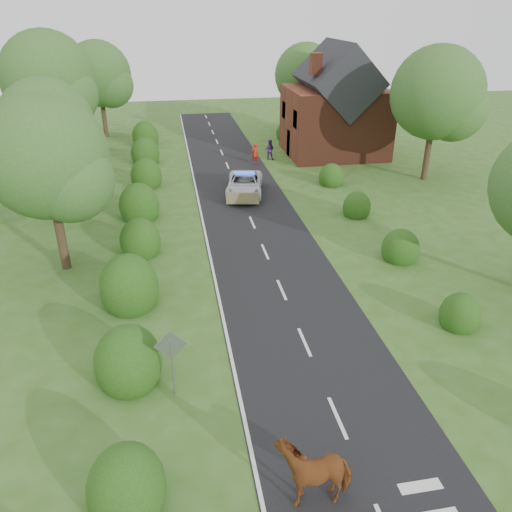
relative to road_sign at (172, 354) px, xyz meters
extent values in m
plane|color=#365E1A|center=(5.00, -2.00, -1.65)|extent=(120.00, 120.00, 0.00)
cube|color=black|center=(5.00, 13.00, -1.64)|extent=(6.00, 70.00, 0.02)
cube|color=white|center=(5.00, -2.00, -1.63)|extent=(0.12, 1.80, 0.01)
cube|color=white|center=(5.00, 2.00, -1.63)|extent=(0.12, 1.80, 0.01)
cube|color=white|center=(5.00, 6.00, -1.63)|extent=(0.12, 1.80, 0.01)
cube|color=white|center=(5.00, 10.00, -1.63)|extent=(0.12, 1.80, 0.01)
cube|color=white|center=(5.00, 14.00, -1.63)|extent=(0.12, 1.80, 0.01)
cube|color=white|center=(5.00, 18.00, -1.63)|extent=(0.12, 1.80, 0.01)
cube|color=white|center=(5.00, 22.00, -1.63)|extent=(0.12, 1.80, 0.01)
cube|color=white|center=(5.00, 26.00, -1.63)|extent=(0.12, 1.80, 0.01)
cube|color=white|center=(5.00, 30.00, -1.63)|extent=(0.12, 1.80, 0.01)
cube|color=white|center=(5.00, 34.00, -1.63)|extent=(0.12, 1.80, 0.01)
cube|color=white|center=(5.00, 38.00, -1.63)|extent=(0.12, 1.80, 0.01)
cube|color=white|center=(5.00, 42.00, -1.63)|extent=(0.12, 1.80, 0.01)
cube|color=white|center=(5.00, 46.00, -1.63)|extent=(0.12, 1.80, 0.01)
cube|color=white|center=(2.10, 13.00, -1.63)|extent=(0.12, 70.00, 0.01)
cube|color=white|center=(6.40, -4.80, -1.63)|extent=(1.20, 0.35, 0.01)
ellipsoid|color=#124311|center=(-1.30, -4.00, -0.99)|extent=(2.00, 2.10, 2.40)
ellipsoid|color=#124311|center=(-1.50, 1.00, -0.91)|extent=(2.30, 2.41, 2.70)
ellipsoid|color=#124311|center=(-1.70, 6.00, -0.83)|extent=(2.50, 2.62, 3.00)
ellipsoid|color=#124311|center=(-1.40, 11.00, -0.97)|extent=(2.10, 2.20, 2.50)
ellipsoid|color=#124311|center=(-1.60, 16.00, -0.88)|extent=(2.40, 2.52, 2.80)
ellipsoid|color=#124311|center=(-1.30, 22.00, -0.94)|extent=(2.20, 2.31, 2.60)
ellipsoid|color=#124311|center=(-1.50, 28.00, -0.91)|extent=(2.30, 2.41, 2.70)
ellipsoid|color=#124311|center=(-1.60, 34.00, -0.88)|extent=(2.40, 2.52, 2.80)
ellipsoid|color=#124311|center=(11.40, 2.00, -1.13)|extent=(1.60, 1.68, 1.90)
ellipsoid|color=#124311|center=(11.60, 8.00, -1.08)|extent=(1.90, 2.00, 2.10)
ellipsoid|color=#124311|center=(11.50, 14.00, -1.10)|extent=(1.70, 1.78, 2.00)
ellipsoid|color=#124311|center=(11.80, 20.00, -1.10)|extent=(1.80, 1.89, 2.00)
ellipsoid|color=#124311|center=(11.60, 34.00, -1.10)|extent=(1.70, 1.78, 2.00)
cylinder|color=#332316|center=(-5.00, 10.00, 0.33)|extent=(0.44, 0.44, 3.96)
sphere|color=#235925|center=(-5.00, 10.00, 3.93)|extent=(5.60, 5.60, 5.60)
sphere|color=#567530|center=(-4.02, 9.44, 3.03)|extent=(3.92, 3.92, 3.92)
cylinder|color=#332316|center=(-6.50, 18.00, 0.22)|extent=(0.44, 0.44, 3.74)
sphere|color=#235925|center=(-6.50, 18.00, 3.62)|extent=(5.60, 5.60, 5.60)
sphere|color=#567530|center=(-5.52, 17.44, 2.77)|extent=(3.92, 3.92, 3.92)
cylinder|color=#332316|center=(-8.00, 28.00, 0.77)|extent=(0.44, 0.44, 4.84)
sphere|color=#235925|center=(-8.00, 28.00, 5.17)|extent=(6.80, 6.80, 6.80)
sphere|color=#567530|center=(-6.81, 27.32, 4.07)|extent=(4.76, 4.76, 4.76)
cylinder|color=#332316|center=(-5.50, 38.00, 0.44)|extent=(0.44, 0.44, 4.18)
sphere|color=#235925|center=(-5.50, 38.00, 4.24)|extent=(6.00, 6.00, 6.00)
sphere|color=#567530|center=(-4.45, 37.40, 3.29)|extent=(4.20, 4.20, 4.20)
cylinder|color=#332316|center=(19.00, 20.00, 0.55)|extent=(0.44, 0.44, 4.40)
sphere|color=#235925|center=(19.00, 20.00, 4.55)|extent=(6.40, 6.40, 6.40)
sphere|color=#567530|center=(20.12, 19.36, 3.55)|extent=(4.48, 4.48, 4.48)
cylinder|color=#332316|center=(14.00, 36.00, 0.33)|extent=(0.44, 0.44, 3.96)
sphere|color=#235925|center=(14.00, 36.00, 3.93)|extent=(6.00, 6.00, 6.00)
sphere|color=#567530|center=(15.05, 35.40, 3.03)|extent=(4.20, 4.20, 4.20)
cylinder|color=gray|center=(0.00, 0.00, -0.55)|extent=(0.08, 0.08, 2.20)
cube|color=gray|center=(0.00, 0.00, 0.35)|extent=(1.06, 0.04, 1.06)
cube|color=brown|center=(14.50, 28.00, 1.10)|extent=(8.00, 7.00, 5.50)
cube|color=black|center=(14.50, 28.00, 4.55)|extent=(5.94, 7.40, 5.94)
cube|color=brown|center=(12.00, 26.00, 5.95)|extent=(0.80, 0.80, 1.60)
imported|color=brown|center=(3.50, -4.41, -0.86)|extent=(2.30, 1.30, 1.59)
imported|color=silver|center=(5.33, 19.06, -0.95)|extent=(3.30, 5.44, 1.41)
cube|color=yellow|center=(4.82, 16.54, -1.02)|extent=(2.08, 0.48, 0.78)
cube|color=blue|center=(5.33, 19.06, -0.16)|extent=(1.43, 0.55, 0.14)
imported|color=red|center=(7.31, 26.25, -0.82)|extent=(0.70, 0.57, 1.67)
imported|color=#422663|center=(8.73, 27.27, -0.83)|extent=(0.99, 0.90, 1.66)
camera|label=1|loc=(0.43, -13.08, 9.98)|focal=35.00mm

